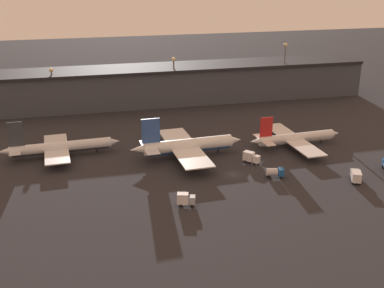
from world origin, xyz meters
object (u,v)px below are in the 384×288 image
Objects in this scene: airplane_0 at (60,147)px; service_vehicle_4 at (356,176)px; airplane_1 at (187,146)px; airplane_2 at (295,138)px; service_vehicle_0 at (275,172)px; service_vehicle_2 at (251,157)px; service_vehicle_3 at (185,199)px.

airplane_0 is 5.76× the size of service_vehicle_4.
airplane_1 is 1.11× the size of airplane_2.
service_vehicle_0 is at bearing -129.52° from airplane_2.
airplane_0 is 7.28× the size of service_vehicle_2.
airplane_0 reaches higher than airplane_2.
service_vehicle_3 is (-27.02, -23.53, -0.04)m from service_vehicle_2.
service_vehicle_2 is at bearing 57.25° from service_vehicle_3.
airplane_0 reaches higher than service_vehicle_3.
service_vehicle_2 is 0.79× the size of service_vehicle_4.
service_vehicle_3 is (-30.18, -11.23, 0.23)m from service_vehicle_0.
airplane_1 is 5.56× the size of service_vehicle_4.
service_vehicle_3 is 52.43m from service_vehicle_4.
airplane_1 is at bearing 145.89° from service_vehicle_0.
airplane_2 reaches higher than service_vehicle_3.
service_vehicle_2 is at bearing 116.12° from service_vehicle_0.
service_vehicle_0 is (63.08, -32.76, -1.42)m from airplane_0.
airplane_0 is 1.15× the size of airplane_2.
service_vehicle_3 reaches higher than service_vehicle_0.
service_vehicle_3 is at bearing -147.88° from service_vehicle_0.
airplane_0 is at bearing 164.26° from service_vehicle_0.
service_vehicle_0 is 23.63m from service_vehicle_4.
service_vehicle_4 is (44.11, -30.79, -1.93)m from airplane_1.
service_vehicle_0 is (21.95, -22.58, -2.08)m from airplane_1.
airplane_2 is 6.29× the size of service_vehicle_0.
service_vehicle_2 is at bearing -21.83° from airplane_0.
service_vehicle_0 is at bearing -48.80° from airplane_1.
service_vehicle_4 is (25.32, -20.51, -0.11)m from service_vehicle_2.
service_vehicle_4 is at bearing -8.61° from service_vehicle_0.
service_vehicle_3 is at bearing 118.32° from service_vehicle_4.
service_vehicle_0 is at bearing 36.61° from service_vehicle_3.
airplane_0 is at bearing 89.35° from service_vehicle_4.
airplane_1 reaches higher than service_vehicle_4.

